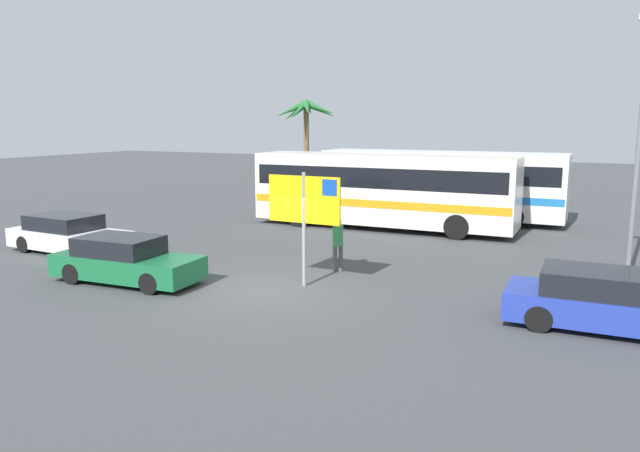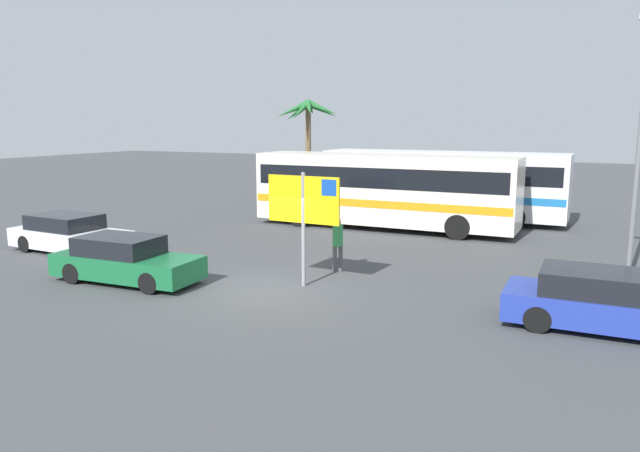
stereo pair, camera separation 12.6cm
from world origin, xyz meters
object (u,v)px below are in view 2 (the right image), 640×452
at_px(bus_rear_coach, 442,182).
at_px(car_green, 125,260).
at_px(bus_front_coach, 384,187).
at_px(car_blue, 601,302).
at_px(ferry_sign, 305,204).
at_px(car_white, 70,234).
at_px(pedestrian_crossing_lot, 338,240).

distance_m(bus_rear_coach, car_green, 16.01).
height_order(bus_front_coach, car_blue, bus_front_coach).
relative_size(ferry_sign, car_white, 0.70).
bearing_deg(car_green, ferry_sign, 17.84).
xyz_separation_m(bus_front_coach, pedestrian_crossing_lot, (1.29, -7.78, -0.80)).
bearing_deg(bus_rear_coach, ferry_sign, -92.10).
bearing_deg(car_green, car_blue, 4.20).
bearing_deg(bus_rear_coach, bus_front_coach, -114.54).
distance_m(bus_rear_coach, ferry_sign, 13.24).
xyz_separation_m(bus_rear_coach, ferry_sign, (-0.49, -13.22, 0.54)).
xyz_separation_m(bus_rear_coach, car_white, (-10.07, -12.79, -1.15)).
bearing_deg(bus_front_coach, car_green, -107.99).
bearing_deg(pedestrian_crossing_lot, ferry_sign, 141.62).
distance_m(bus_front_coach, ferry_sign, 9.75).
bearing_deg(car_white, ferry_sign, 0.22).
relative_size(bus_front_coach, pedestrian_crossing_lot, 6.67).
distance_m(car_white, pedestrian_crossing_lot, 9.86).
height_order(bus_rear_coach, ferry_sign, ferry_sign).
relative_size(bus_front_coach, car_blue, 2.66).
relative_size(bus_rear_coach, car_blue, 2.66).
relative_size(bus_rear_coach, pedestrian_crossing_lot, 6.67).
bearing_deg(car_green, car_white, 151.82).
xyz_separation_m(bus_rear_coach, car_green, (-5.35, -15.04, -1.15)).
xyz_separation_m(bus_front_coach, car_green, (-3.73, -11.49, -1.15)).
distance_m(bus_rear_coach, car_white, 16.32).
relative_size(bus_front_coach, car_green, 2.54).
relative_size(car_blue, pedestrian_crossing_lot, 2.51).
relative_size(bus_rear_coach, car_green, 2.54).
height_order(ferry_sign, pedestrian_crossing_lot, ferry_sign).
distance_m(car_blue, pedestrian_crossing_lot, 7.68).
relative_size(ferry_sign, car_green, 0.73).
distance_m(ferry_sign, car_blue, 7.70).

